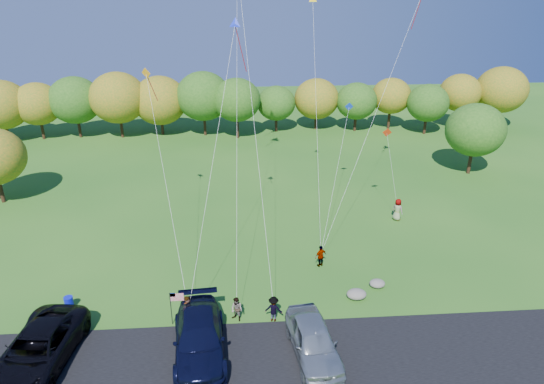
{
  "coord_description": "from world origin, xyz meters",
  "views": [
    {
      "loc": [
        -0.24,
        -24.3,
        18.64
      ],
      "look_at": [
        1.96,
        6.0,
        5.44
      ],
      "focal_mm": 32.0,
      "sensor_mm": 36.0,
      "label": 1
    }
  ],
  "objects_px": {
    "minivan_silver": "(313,341)",
    "trash_barrel": "(69,303)",
    "minivan_dark": "(38,349)",
    "flyer_d": "(321,256)",
    "flyer_c": "(274,309)",
    "flyer_e": "(397,210)",
    "minivan_navy": "(199,338)",
    "flyer_a": "(189,311)",
    "flyer_b": "(237,309)",
    "park_bench": "(58,317)"
  },
  "relations": [
    {
      "from": "flyer_a",
      "to": "flyer_b",
      "type": "bearing_deg",
      "value": -39.65
    },
    {
      "from": "flyer_d",
      "to": "minivan_dark",
      "type": "bearing_deg",
      "value": -0.61
    },
    {
      "from": "minivan_silver",
      "to": "flyer_b",
      "type": "relative_size",
      "value": 3.59
    },
    {
      "from": "flyer_c",
      "to": "flyer_d",
      "type": "bearing_deg",
      "value": -109.28
    },
    {
      "from": "minivan_silver",
      "to": "flyer_e",
      "type": "bearing_deg",
      "value": 51.86
    },
    {
      "from": "park_bench",
      "to": "trash_barrel",
      "type": "bearing_deg",
      "value": 99.61
    },
    {
      "from": "flyer_c",
      "to": "minivan_dark",
      "type": "bearing_deg",
      "value": 26.36
    },
    {
      "from": "flyer_c",
      "to": "flyer_e",
      "type": "relative_size",
      "value": 0.86
    },
    {
      "from": "minivan_navy",
      "to": "flyer_a",
      "type": "bearing_deg",
      "value": 102.99
    },
    {
      "from": "flyer_c",
      "to": "trash_barrel",
      "type": "bearing_deg",
      "value": 4.44
    },
    {
      "from": "minivan_silver",
      "to": "flyer_e",
      "type": "relative_size",
      "value": 2.91
    },
    {
      "from": "minivan_navy",
      "to": "flyer_a",
      "type": "xyz_separation_m",
      "value": [
        -0.78,
        2.48,
        -0.06
      ]
    },
    {
      "from": "flyer_d",
      "to": "flyer_e",
      "type": "distance_m",
      "value": 10.24
    },
    {
      "from": "minivan_navy",
      "to": "flyer_d",
      "type": "xyz_separation_m",
      "value": [
        8.0,
        8.28,
        -0.21
      ]
    },
    {
      "from": "minivan_dark",
      "to": "flyer_d",
      "type": "relative_size",
      "value": 4.25
    },
    {
      "from": "flyer_b",
      "to": "flyer_c",
      "type": "distance_m",
      "value": 2.19
    },
    {
      "from": "minivan_silver",
      "to": "trash_barrel",
      "type": "distance_m",
      "value": 15.38
    },
    {
      "from": "flyer_c",
      "to": "flyer_d",
      "type": "height_order",
      "value": "flyer_c"
    },
    {
      "from": "flyer_a",
      "to": "minivan_dark",
      "type": "bearing_deg",
      "value": 156.74
    },
    {
      "from": "flyer_d",
      "to": "flyer_c",
      "type": "bearing_deg",
      "value": 28.54
    },
    {
      "from": "minivan_silver",
      "to": "flyer_c",
      "type": "xyz_separation_m",
      "value": [
        -1.9,
        3.12,
        -0.19
      ]
    },
    {
      "from": "minivan_silver",
      "to": "flyer_e",
      "type": "distance_m",
      "value": 18.39
    },
    {
      "from": "minivan_navy",
      "to": "flyer_a",
      "type": "distance_m",
      "value": 2.6
    },
    {
      "from": "flyer_a",
      "to": "flyer_b",
      "type": "distance_m",
      "value": 2.82
    },
    {
      "from": "flyer_c",
      "to": "trash_barrel",
      "type": "height_order",
      "value": "flyer_c"
    },
    {
      "from": "minivan_navy",
      "to": "minivan_silver",
      "type": "relative_size",
      "value": 1.2
    },
    {
      "from": "flyer_e",
      "to": "flyer_b",
      "type": "bearing_deg",
      "value": 93.22
    },
    {
      "from": "minivan_dark",
      "to": "minivan_navy",
      "type": "bearing_deg",
      "value": 8.95
    },
    {
      "from": "flyer_b",
      "to": "flyer_d",
      "type": "bearing_deg",
      "value": 81.41
    },
    {
      "from": "flyer_c",
      "to": "park_bench",
      "type": "bearing_deg",
      "value": 11.24
    },
    {
      "from": "minivan_dark",
      "to": "minivan_navy",
      "type": "relative_size",
      "value": 1.04
    },
    {
      "from": "trash_barrel",
      "to": "minivan_dark",
      "type": "bearing_deg",
      "value": -90.1
    },
    {
      "from": "flyer_b",
      "to": "minivan_silver",
      "type": "bearing_deg",
      "value": -0.84
    },
    {
      "from": "minivan_navy",
      "to": "flyer_c",
      "type": "height_order",
      "value": "minivan_navy"
    },
    {
      "from": "flyer_e",
      "to": "park_bench",
      "type": "relative_size",
      "value": 1.22
    },
    {
      "from": "minivan_dark",
      "to": "flyer_b",
      "type": "bearing_deg",
      "value": 22.8
    },
    {
      "from": "minivan_navy",
      "to": "park_bench",
      "type": "height_order",
      "value": "minivan_navy"
    },
    {
      "from": "minivan_dark",
      "to": "trash_barrel",
      "type": "xyz_separation_m",
      "value": [
        0.01,
        4.87,
        -0.62
      ]
    },
    {
      "from": "minivan_dark",
      "to": "flyer_a",
      "type": "bearing_deg",
      "value": 27.02
    },
    {
      "from": "minivan_silver",
      "to": "flyer_a",
      "type": "bearing_deg",
      "value": 148.81
    },
    {
      "from": "flyer_b",
      "to": "flyer_d",
      "type": "xyz_separation_m",
      "value": [
        5.98,
        5.62,
        0.04
      ]
    },
    {
      "from": "minivan_navy",
      "to": "trash_barrel",
      "type": "height_order",
      "value": "minivan_navy"
    },
    {
      "from": "flyer_e",
      "to": "flyer_a",
      "type": "bearing_deg",
      "value": 88.36
    },
    {
      "from": "flyer_b",
      "to": "trash_barrel",
      "type": "distance_m",
      "value": 10.55
    },
    {
      "from": "flyer_c",
      "to": "trash_barrel",
      "type": "relative_size",
      "value": 2.03
    },
    {
      "from": "flyer_e",
      "to": "minivan_navy",
      "type": "bearing_deg",
      "value": 94.82
    },
    {
      "from": "minivan_dark",
      "to": "flyer_c",
      "type": "bearing_deg",
      "value": 19.36
    },
    {
      "from": "minivan_silver",
      "to": "trash_barrel",
      "type": "bearing_deg",
      "value": 153.35
    },
    {
      "from": "flyer_a",
      "to": "flyer_c",
      "type": "bearing_deg",
      "value": -43.38
    },
    {
      "from": "flyer_d",
      "to": "trash_barrel",
      "type": "bearing_deg",
      "value": -15.5
    }
  ]
}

